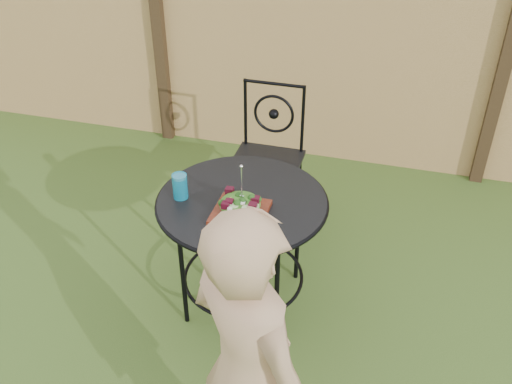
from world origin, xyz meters
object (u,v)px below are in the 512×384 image
Objects in this scene: patio_table at (242,220)px; salad_plate at (240,212)px; patio_chair at (268,153)px; diner at (248,375)px.

salad_plate reaches higher than patio_table.
salad_plate is at bearing -77.25° from patio_table.
diner is (0.43, -1.95, 0.24)m from patio_chair.
patio_table is 3.42× the size of salad_plate.
diner is (0.35, -1.08, 0.16)m from patio_table.
patio_table is 0.62× the size of diner.
patio_chair is 1.03m from salad_plate.
diner reaches higher than patio_chair.
patio_chair is 3.52× the size of salad_plate.
patio_chair is 2.01m from diner.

